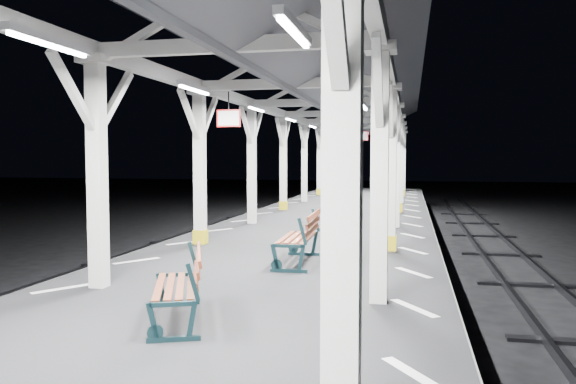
% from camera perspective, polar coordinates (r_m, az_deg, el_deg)
% --- Properties ---
extents(ground, '(120.00, 120.00, 0.00)m').
position_cam_1_polar(ground, '(9.98, -2.08, -13.23)').
color(ground, black).
rests_on(ground, ground).
extents(platform, '(6.00, 50.00, 1.00)m').
position_cam_1_polar(platform, '(9.85, -2.09, -10.44)').
color(platform, black).
rests_on(platform, ground).
extents(hazard_stripes_left, '(1.00, 48.00, 0.01)m').
position_cam_1_polar(hazard_stripes_left, '(10.61, -15.11, -6.76)').
color(hazard_stripes_left, silver).
rests_on(hazard_stripes_left, platform).
extents(hazard_stripes_right, '(1.00, 48.00, 0.01)m').
position_cam_1_polar(hazard_stripes_right, '(9.44, 12.60, -8.00)').
color(hazard_stripes_right, silver).
rests_on(hazard_stripes_right, platform).
extents(track_left, '(2.20, 60.00, 0.16)m').
position_cam_1_polar(track_left, '(12.17, -25.92, -10.12)').
color(track_left, '#2D2D33').
rests_on(track_left, ground).
extents(canopy, '(5.40, 49.00, 4.65)m').
position_cam_1_polar(canopy, '(9.69, -2.17, 13.51)').
color(canopy, silver).
rests_on(canopy, platform).
extents(bench_near, '(1.07, 1.61, 0.82)m').
position_cam_1_polar(bench_near, '(6.62, -10.58, -9.12)').
color(bench_near, '#112A2F').
rests_on(bench_near, platform).
extents(bench_mid, '(0.69, 1.71, 0.92)m').
position_cam_1_polar(bench_mid, '(9.93, 1.48, -4.51)').
color(bench_mid, '#112A2F').
rests_on(bench_mid, platform).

